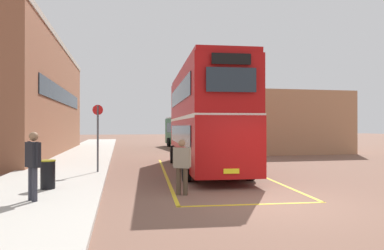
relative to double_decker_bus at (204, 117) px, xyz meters
name	(u,v)px	position (x,y,z in m)	size (l,w,h in m)	color
ground_plane	(180,157)	(0.03, 6.98, -2.51)	(135.60, 135.60, 0.00)	brown
sidewalk_left	(83,155)	(-6.47, 9.38, -2.44)	(4.00, 57.60, 0.14)	#B2ADA3
brick_building_left	(18,99)	(-11.24, 11.40, 1.61)	(6.46, 21.96, 8.23)	brown
depot_building_right	(260,123)	(9.48, 15.78, -0.14)	(7.98, 17.97, 4.75)	#AD7A56
double_decker_bus	(204,117)	(0.00, 0.00, 0.00)	(3.30, 10.84, 4.75)	black
single_deck_bus	(188,131)	(2.46, 16.41, -0.87)	(3.28, 10.04, 3.02)	black
pedestrian_boarding	(182,163)	(-2.09, -5.72, -1.54)	(0.53, 0.39, 1.69)	#473828
pedestrian_waiting_near	(33,160)	(-6.16, -6.38, -1.32)	(0.47, 0.55, 1.80)	#2D2D38
litter_bin	(48,174)	(-6.13, -4.60, -1.92)	(0.46, 0.46, 0.90)	black
bus_stop_sign	(98,132)	(-4.86, -0.73, -0.66)	(0.44, 0.09, 2.87)	#4C4C51
bay_marking_yellow	(214,176)	(-0.07, -1.95, -2.51)	(5.03, 12.99, 0.01)	gold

